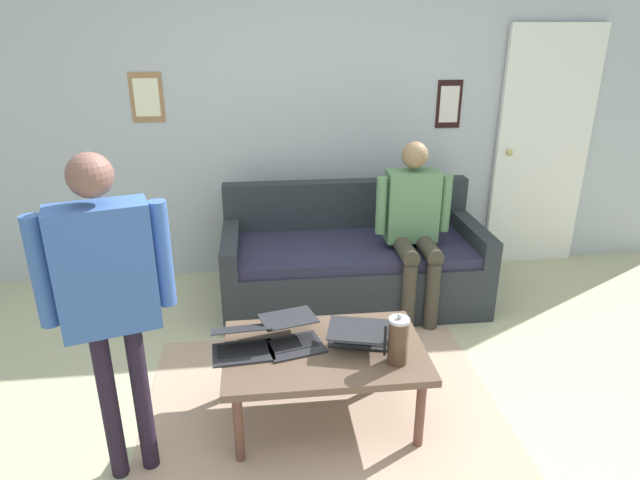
# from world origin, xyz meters

# --- Properties ---
(ground_plane) EXTENTS (7.68, 7.68, 0.00)m
(ground_plane) POSITION_xyz_m (0.00, 0.00, 0.00)
(ground_plane) COLOR #B7B48F
(area_rug) EXTENTS (2.01, 1.93, 0.01)m
(area_rug) POSITION_xyz_m (0.09, -0.05, 0.00)
(area_rug) COLOR tan
(area_rug) RESTS_ON ground_plane
(back_wall) EXTENTS (7.04, 0.11, 2.70)m
(back_wall) POSITION_xyz_m (0.00, -2.20, 1.35)
(back_wall) COLOR #ACB3BA
(back_wall) RESTS_ON ground_plane
(interior_door) EXTENTS (0.82, 0.09, 2.05)m
(interior_door) POSITION_xyz_m (-2.04, -2.11, 1.02)
(interior_door) COLOR white
(interior_door) RESTS_ON ground_plane
(couch) EXTENTS (1.96, 0.88, 0.88)m
(couch) POSITION_xyz_m (-0.30, -1.52, 0.31)
(couch) COLOR #262C30
(couch) RESTS_ON ground_plane
(coffee_table) EXTENTS (1.06, 0.69, 0.45)m
(coffee_table) POSITION_xyz_m (0.09, -0.15, 0.40)
(coffee_table) COLOR brown
(coffee_table) RESTS_ON ground_plane
(laptop_left) EXTENTS (0.39, 0.39, 0.13)m
(laptop_left) POSITION_xyz_m (-0.10, -0.19, 0.49)
(laptop_left) COLOR #28282D
(laptop_left) RESTS_ON coffee_table
(laptop_center) EXTENTS (0.36, 0.39, 0.13)m
(laptop_center) POSITION_xyz_m (0.25, -0.22, 0.49)
(laptop_center) COLOR #28282D
(laptop_center) RESTS_ON coffee_table
(laptop_right) EXTENTS (0.34, 0.30, 0.15)m
(laptop_right) POSITION_xyz_m (0.52, -0.18, 0.49)
(laptop_right) COLOR #28282D
(laptop_right) RESTS_ON coffee_table
(french_press) EXTENTS (0.13, 0.11, 0.28)m
(french_press) POSITION_xyz_m (-0.26, 0.02, 0.57)
(french_press) COLOR #4C3323
(french_press) RESTS_ON coffee_table
(person_standing) EXTENTS (0.56, 0.28, 1.59)m
(person_standing) POSITION_xyz_m (1.06, 0.13, 1.02)
(person_standing) COLOR black
(person_standing) RESTS_ON ground_plane
(person_seated) EXTENTS (0.55, 0.51, 1.28)m
(person_seated) POSITION_xyz_m (-0.70, -1.30, 0.73)
(person_seated) COLOR #3A362B
(person_seated) RESTS_ON ground_plane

